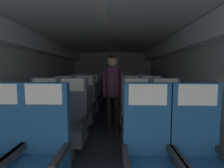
{
  "coord_description": "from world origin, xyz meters",
  "views": [
    {
      "loc": [
        0.2,
        0.18,
        1.31
      ],
      "look_at": [
        0.08,
        4.51,
        0.93
      ],
      "focal_mm": 25.55,
      "sensor_mm": 36.0,
      "label": 1
    }
  ],
  "objects_px": {
    "seat_e_right_window": "(126,94)",
    "seat_d_right_aisle": "(144,100)",
    "seat_d_left_window": "(75,99)",
    "seat_b_right_aisle": "(166,124)",
    "seat_e_left_aisle": "(96,94)",
    "seat_d_left_aisle": "(91,99)",
    "seat_e_right_aisle": "(139,95)",
    "seat_a_right_aisle": "(200,160)",
    "seat_c_right_aisle": "(152,109)",
    "seat_a_right_window": "(149,159)",
    "seat_c_left_window": "(63,108)",
    "seat_e_left_window": "(82,94)",
    "seat_b_left_window": "(43,123)",
    "seat_c_left_aisle": "(84,108)",
    "seat_b_right_window": "(137,124)",
    "seat_b_left_aisle": "(72,123)",
    "seat_c_right_window": "(130,108)",
    "seat_a_left_aisle": "(41,157)",
    "flight_attendant": "(113,85)",
    "seat_d_right_window": "(127,100)"
  },
  "relations": [
    {
      "from": "seat_e_right_window",
      "to": "seat_d_right_aisle",
      "type": "bearing_deg",
      "value": -65.28
    },
    {
      "from": "seat_e_right_window",
      "to": "seat_d_left_window",
      "type": "bearing_deg",
      "value": -146.87
    },
    {
      "from": "seat_b_right_aisle",
      "to": "seat_e_right_window",
      "type": "bearing_deg",
      "value": 98.8
    },
    {
      "from": "seat_e_left_aisle",
      "to": "seat_d_left_aisle",
      "type": "bearing_deg",
      "value": -89.89
    },
    {
      "from": "seat_d_left_window",
      "to": "seat_e_right_aisle",
      "type": "xyz_separation_m",
      "value": [
        1.89,
        0.94,
        0.0
      ]
    },
    {
      "from": "seat_a_right_aisle",
      "to": "seat_c_right_aisle",
      "type": "relative_size",
      "value": 1.0
    },
    {
      "from": "seat_d_left_aisle",
      "to": "seat_e_left_aisle",
      "type": "bearing_deg",
      "value": 90.11
    },
    {
      "from": "seat_a_right_aisle",
      "to": "seat_a_right_window",
      "type": "distance_m",
      "value": 0.46
    },
    {
      "from": "seat_a_right_aisle",
      "to": "seat_c_left_window",
      "type": "height_order",
      "value": "same"
    },
    {
      "from": "seat_e_left_window",
      "to": "seat_e_right_window",
      "type": "height_order",
      "value": "same"
    },
    {
      "from": "seat_c_right_aisle",
      "to": "seat_b_left_window",
      "type": "bearing_deg",
      "value": -153.15
    },
    {
      "from": "seat_c_left_aisle",
      "to": "seat_d_left_aisle",
      "type": "bearing_deg",
      "value": 89.83
    },
    {
      "from": "seat_b_right_window",
      "to": "seat_d_left_aisle",
      "type": "xyz_separation_m",
      "value": [
        -1.0,
        1.97,
        0.0
      ]
    },
    {
      "from": "seat_d_right_aisle",
      "to": "seat_b_left_aisle",
      "type": "bearing_deg",
      "value": -126.43
    },
    {
      "from": "seat_b_left_window",
      "to": "seat_e_right_window",
      "type": "relative_size",
      "value": 1.0
    },
    {
      "from": "seat_b_right_aisle",
      "to": "seat_e_left_window",
      "type": "bearing_deg",
      "value": 123.16
    },
    {
      "from": "seat_c_left_window",
      "to": "seat_d_left_aisle",
      "type": "xyz_separation_m",
      "value": [
        0.46,
        1.0,
        0.0
      ]
    },
    {
      "from": "seat_c_right_window",
      "to": "seat_d_left_aisle",
      "type": "distance_m",
      "value": 1.39
    },
    {
      "from": "seat_b_left_window",
      "to": "seat_d_left_window",
      "type": "height_order",
      "value": "same"
    },
    {
      "from": "seat_c_left_aisle",
      "to": "seat_a_left_aisle",
      "type": "bearing_deg",
      "value": -90.14
    },
    {
      "from": "seat_d_right_aisle",
      "to": "seat_d_left_aisle",
      "type": "bearing_deg",
      "value": 179.73
    },
    {
      "from": "seat_e_right_aisle",
      "to": "flight_attendant",
      "type": "bearing_deg",
      "value": -112.51
    },
    {
      "from": "seat_a_right_window",
      "to": "seat_c_left_window",
      "type": "xyz_separation_m",
      "value": [
        -1.45,
        1.93,
        0.0
      ]
    },
    {
      "from": "seat_d_left_window",
      "to": "seat_a_right_aisle",
      "type": "bearing_deg",
      "value": -57.17
    },
    {
      "from": "seat_d_left_aisle",
      "to": "flight_attendant",
      "type": "distance_m",
      "value": 1.32
    },
    {
      "from": "seat_d_right_aisle",
      "to": "seat_d_right_window",
      "type": "distance_m",
      "value": 0.45
    },
    {
      "from": "seat_c_right_aisle",
      "to": "seat_d_right_aisle",
      "type": "xyz_separation_m",
      "value": [
        -0.01,
        0.99,
        0.0
      ]
    },
    {
      "from": "seat_a_right_aisle",
      "to": "seat_c_left_aisle",
      "type": "distance_m",
      "value": 2.44
    },
    {
      "from": "seat_a_right_aisle",
      "to": "seat_d_right_window",
      "type": "distance_m",
      "value": 2.95
    },
    {
      "from": "flight_attendant",
      "to": "seat_b_right_window",
      "type": "bearing_deg",
      "value": 120.96
    },
    {
      "from": "seat_c_right_aisle",
      "to": "seat_e_left_aisle",
      "type": "bearing_deg",
      "value": 126.34
    },
    {
      "from": "seat_b_left_aisle",
      "to": "seat_e_left_window",
      "type": "height_order",
      "value": "same"
    },
    {
      "from": "seat_b_right_window",
      "to": "seat_a_right_window",
      "type": "bearing_deg",
      "value": -90.81
    },
    {
      "from": "seat_c_left_aisle",
      "to": "seat_a_right_aisle",
      "type": "bearing_deg",
      "value": -53.44
    },
    {
      "from": "seat_a_right_aisle",
      "to": "seat_b_left_window",
      "type": "distance_m",
      "value": 2.13
    },
    {
      "from": "seat_c_left_window",
      "to": "seat_e_right_aisle",
      "type": "distance_m",
      "value": 2.72
    },
    {
      "from": "seat_a_left_aisle",
      "to": "seat_a_right_window",
      "type": "bearing_deg",
      "value": -0.28
    },
    {
      "from": "seat_a_right_window",
      "to": "seat_c_left_aisle",
      "type": "height_order",
      "value": "same"
    },
    {
      "from": "seat_c_right_window",
      "to": "seat_d_right_aisle",
      "type": "distance_m",
      "value": 1.07
    },
    {
      "from": "seat_a_right_window",
      "to": "flight_attendant",
      "type": "distance_m",
      "value": 1.99
    },
    {
      "from": "seat_b_right_aisle",
      "to": "seat_d_right_aisle",
      "type": "relative_size",
      "value": 1.0
    },
    {
      "from": "seat_a_right_aisle",
      "to": "seat_b_right_window",
      "type": "relative_size",
      "value": 1.0
    },
    {
      "from": "seat_b_right_aisle",
      "to": "seat_e_right_aisle",
      "type": "bearing_deg",
      "value": 90.12
    },
    {
      "from": "seat_d_left_window",
      "to": "seat_e_left_aisle",
      "type": "relative_size",
      "value": 1.0
    },
    {
      "from": "seat_b_left_window",
      "to": "seat_b_right_window",
      "type": "distance_m",
      "value": 1.45
    },
    {
      "from": "seat_a_left_aisle",
      "to": "seat_a_right_aisle",
      "type": "xyz_separation_m",
      "value": [
        1.46,
        -0.01,
        0.0
      ]
    },
    {
      "from": "seat_b_left_aisle",
      "to": "seat_d_left_window",
      "type": "distance_m",
      "value": 2.0
    },
    {
      "from": "seat_d_right_aisle",
      "to": "seat_e_left_aisle",
      "type": "height_order",
      "value": "same"
    },
    {
      "from": "seat_b_right_window",
      "to": "seat_d_right_aisle",
      "type": "bearing_deg",
      "value": 77.49
    },
    {
      "from": "seat_c_left_aisle",
      "to": "seat_e_right_window",
      "type": "relative_size",
      "value": 1.0
    }
  ]
}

